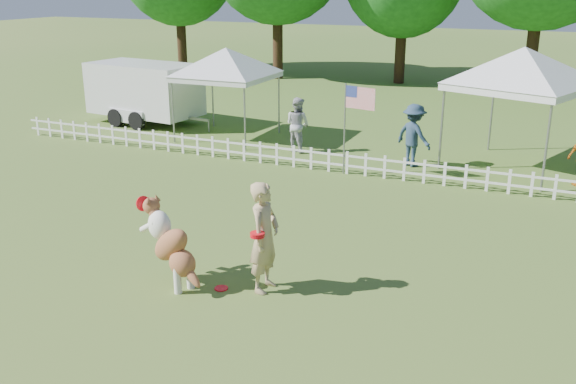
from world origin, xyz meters
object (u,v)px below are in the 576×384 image
object	(u,v)px
spectator_a	(298,125)
frisbee_on_turf	(221,288)
canopy_tent_right	(518,111)
flag_pole	(345,129)
handler	(264,237)
dog	(172,245)
cargo_trailer	(145,93)
canopy_tent_left	(227,94)
spectator_b	(414,135)

from	to	relation	value
spectator_a	frisbee_on_turf	bearing A→B (deg)	124.07
frisbee_on_turf	canopy_tent_right	xyz separation A→B (m)	(3.56, 9.28, 1.55)
flag_pole	spectator_a	size ratio (longest dim) A/B	1.47
handler	frisbee_on_turf	size ratio (longest dim) A/B	8.15
dog	cargo_trailer	world-z (taller)	cargo_trailer
canopy_tent_right	canopy_tent_left	bearing A→B (deg)	-160.39
canopy_tent_left	spectator_b	bearing A→B (deg)	-8.72
cargo_trailer	spectator_a	bearing A→B (deg)	-5.85
frisbee_on_turf	canopy_tent_right	bearing A→B (deg)	69.00
dog	flag_pole	bearing A→B (deg)	107.79
handler	canopy_tent_right	distance (m)	9.47
dog	spectator_b	world-z (taller)	spectator_b
dog	canopy_tent_right	distance (m)	10.45
canopy_tent_right	flag_pole	xyz separation A→B (m)	(-3.93, -2.30, -0.39)
spectator_a	flag_pole	bearing A→B (deg)	159.76
dog	spectator_a	world-z (taller)	spectator_a
frisbee_on_turf	canopy_tent_right	world-z (taller)	canopy_tent_right
handler	flag_pole	bearing A→B (deg)	8.08
frisbee_on_turf	cargo_trailer	distance (m)	13.32
canopy_tent_right	spectator_b	xyz separation A→B (m)	(-2.49, -0.84, -0.72)
handler	canopy_tent_left	distance (m)	10.63
cargo_trailer	handler	bearing A→B (deg)	-39.29
canopy_tent_left	flag_pole	bearing A→B (deg)	-27.09
canopy_tent_left	handler	bearing A→B (deg)	-58.63
handler	canopy_tent_right	bearing A→B (deg)	-18.55
frisbee_on_turf	spectator_a	bearing A→B (deg)	105.37
dog	spectator_a	size ratio (longest dim) A/B	0.89
handler	spectator_b	xyz separation A→B (m)	(0.42, 8.14, -0.07)
frisbee_on_turf	spectator_b	distance (m)	8.55
canopy_tent_left	spectator_b	size ratio (longest dim) A/B	1.63
flag_pole	spectator_b	world-z (taller)	flag_pole
flag_pole	spectator_b	bearing A→B (deg)	58.13
handler	cargo_trailer	bearing A→B (deg)	43.44
canopy_tent_left	flag_pole	world-z (taller)	canopy_tent_left
spectator_a	spectator_b	bearing A→B (deg)	-163.72
canopy_tent_left	canopy_tent_right	size ratio (longest dim) A/B	0.88
handler	frisbee_on_turf	world-z (taller)	handler
canopy_tent_left	cargo_trailer	world-z (taller)	canopy_tent_left
cargo_trailer	dog	bearing A→B (deg)	-45.37
frisbee_on_turf	spectator_a	world-z (taller)	spectator_a
handler	spectator_a	size ratio (longest dim) A/B	1.15
cargo_trailer	flag_pole	world-z (taller)	flag_pole
dog	canopy_tent_left	xyz separation A→B (m)	(-4.26, 9.44, 0.67)
cargo_trailer	spectator_a	distance (m)	6.53
spectator_a	spectator_b	distance (m)	3.43
flag_pole	spectator_a	distance (m)	2.59
dog	frisbee_on_turf	bearing A→B (deg)	34.17
canopy_tent_right	flag_pole	bearing A→B (deg)	-130.16
canopy_tent_left	canopy_tent_right	world-z (taller)	canopy_tent_right
canopy_tent_left	flag_pole	size ratio (longest dim) A/B	1.17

